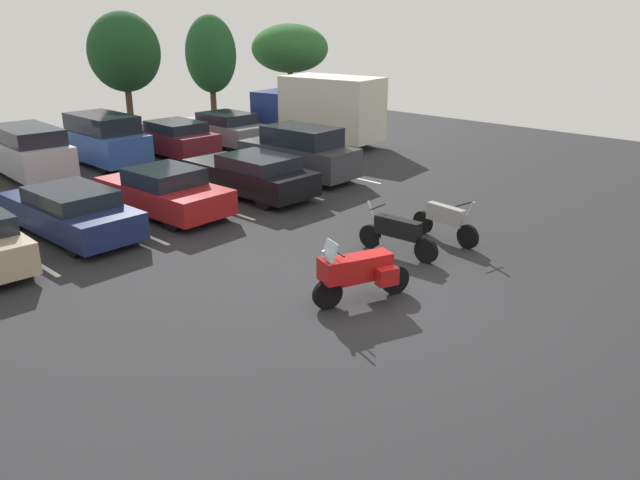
{
  "coord_description": "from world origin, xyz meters",
  "views": [
    {
      "loc": [
        -9.41,
        -7.39,
        5.57
      ],
      "look_at": [
        0.01,
        1.72,
        0.85
      ],
      "focal_mm": 35.06,
      "sensor_mm": 36.0,
      "label": 1
    }
  ],
  "objects_px": {
    "motorcycle_third": "(446,221)",
    "car_far_maroon": "(172,138)",
    "motorcycle_touring": "(358,271)",
    "car_charcoal": "(299,153)",
    "car_far_grey": "(223,129)",
    "car_navy": "(70,212)",
    "car_red": "(164,192)",
    "motorcycle_second": "(397,233)",
    "car_far_silver": "(28,151)",
    "car_black": "(251,174)",
    "box_truck": "(320,109)",
    "car_far_blue": "(102,139)"
  },
  "relations": [
    {
      "from": "car_far_blue",
      "to": "car_far_grey",
      "type": "relative_size",
      "value": 0.93
    },
    {
      "from": "car_far_blue",
      "to": "box_truck",
      "type": "height_order",
      "value": "box_truck"
    },
    {
      "from": "motorcycle_second",
      "to": "car_black",
      "type": "height_order",
      "value": "car_black"
    },
    {
      "from": "box_truck",
      "to": "motorcycle_third",
      "type": "bearing_deg",
      "value": -121.93
    },
    {
      "from": "motorcycle_second",
      "to": "car_far_silver",
      "type": "bearing_deg",
      "value": 101.62
    },
    {
      "from": "car_black",
      "to": "car_far_blue",
      "type": "height_order",
      "value": "car_far_blue"
    },
    {
      "from": "car_far_blue",
      "to": "box_truck",
      "type": "distance_m",
      "value": 9.53
    },
    {
      "from": "car_far_grey",
      "to": "car_red",
      "type": "bearing_deg",
      "value": -137.0
    },
    {
      "from": "car_red",
      "to": "car_far_silver",
      "type": "xyz_separation_m",
      "value": [
        -0.9,
        7.44,
        0.27
      ]
    },
    {
      "from": "motorcycle_second",
      "to": "car_charcoal",
      "type": "relative_size",
      "value": 0.49
    },
    {
      "from": "motorcycle_second",
      "to": "car_navy",
      "type": "relative_size",
      "value": 0.47
    },
    {
      "from": "motorcycle_third",
      "to": "car_far_silver",
      "type": "height_order",
      "value": "car_far_silver"
    },
    {
      "from": "car_navy",
      "to": "car_far_maroon",
      "type": "bearing_deg",
      "value": 41.6
    },
    {
      "from": "car_navy",
      "to": "car_far_maroon",
      "type": "relative_size",
      "value": 1.05
    },
    {
      "from": "car_charcoal",
      "to": "car_navy",
      "type": "bearing_deg",
      "value": -179.18
    },
    {
      "from": "motorcycle_second",
      "to": "car_far_blue",
      "type": "bearing_deg",
      "value": 90.3
    },
    {
      "from": "motorcycle_touring",
      "to": "car_red",
      "type": "xyz_separation_m",
      "value": [
        0.64,
        8.12,
        -0.0
      ]
    },
    {
      "from": "car_red",
      "to": "car_far_grey",
      "type": "height_order",
      "value": "car_far_grey"
    },
    {
      "from": "car_red",
      "to": "car_far_silver",
      "type": "bearing_deg",
      "value": 96.93
    },
    {
      "from": "car_far_maroon",
      "to": "box_truck",
      "type": "height_order",
      "value": "box_truck"
    },
    {
      "from": "car_red",
      "to": "car_far_silver",
      "type": "height_order",
      "value": "car_far_silver"
    },
    {
      "from": "car_far_blue",
      "to": "car_navy",
      "type": "bearing_deg",
      "value": -123.38
    },
    {
      "from": "motorcycle_touring",
      "to": "motorcycle_second",
      "type": "relative_size",
      "value": 0.97
    },
    {
      "from": "car_far_blue",
      "to": "motorcycle_third",
      "type": "bearing_deg",
      "value": -83.12
    },
    {
      "from": "car_far_maroon",
      "to": "box_truck",
      "type": "relative_size",
      "value": 0.73
    },
    {
      "from": "motorcycle_touring",
      "to": "car_charcoal",
      "type": "bearing_deg",
      "value": 52.37
    },
    {
      "from": "motorcycle_third",
      "to": "car_far_grey",
      "type": "relative_size",
      "value": 0.44
    },
    {
      "from": "car_navy",
      "to": "car_red",
      "type": "xyz_separation_m",
      "value": [
        2.8,
        -0.14,
        0.02
      ]
    },
    {
      "from": "car_navy",
      "to": "box_truck",
      "type": "height_order",
      "value": "box_truck"
    },
    {
      "from": "car_far_silver",
      "to": "car_far_grey",
      "type": "bearing_deg",
      "value": -1.11
    },
    {
      "from": "motorcycle_third",
      "to": "car_red",
      "type": "bearing_deg",
      "value": 117.29
    },
    {
      "from": "car_navy",
      "to": "car_far_grey",
      "type": "bearing_deg",
      "value": 33.93
    },
    {
      "from": "car_far_silver",
      "to": "box_truck",
      "type": "bearing_deg",
      "value": -15.55
    },
    {
      "from": "motorcycle_second",
      "to": "car_far_blue",
      "type": "relative_size",
      "value": 0.5
    },
    {
      "from": "car_charcoal",
      "to": "box_truck",
      "type": "bearing_deg",
      "value": 37.31
    },
    {
      "from": "motorcycle_touring",
      "to": "car_far_silver",
      "type": "distance_m",
      "value": 15.57
    },
    {
      "from": "car_charcoal",
      "to": "car_red",
      "type": "bearing_deg",
      "value": -177.4
    },
    {
      "from": "car_charcoal",
      "to": "box_truck",
      "type": "distance_m",
      "value": 6.44
    },
    {
      "from": "car_far_silver",
      "to": "car_far_grey",
      "type": "distance_m",
      "value": 8.7
    },
    {
      "from": "car_red",
      "to": "car_far_maroon",
      "type": "bearing_deg",
      "value": 54.94
    },
    {
      "from": "motorcycle_touring",
      "to": "car_far_grey",
      "type": "relative_size",
      "value": 0.45
    },
    {
      "from": "motorcycle_second",
      "to": "car_far_maroon",
      "type": "xyz_separation_m",
      "value": [
        2.82,
        14.01,
        0.16
      ]
    },
    {
      "from": "motorcycle_touring",
      "to": "car_far_grey",
      "type": "height_order",
      "value": "car_far_grey"
    },
    {
      "from": "motorcycle_third",
      "to": "car_far_maroon",
      "type": "height_order",
      "value": "car_far_maroon"
    },
    {
      "from": "motorcycle_third",
      "to": "car_red",
      "type": "relative_size",
      "value": 0.47
    },
    {
      "from": "car_charcoal",
      "to": "car_far_silver",
      "type": "xyz_separation_m",
      "value": [
        -6.73,
        7.17,
        0.03
      ]
    },
    {
      "from": "car_far_silver",
      "to": "car_far_grey",
      "type": "xyz_separation_m",
      "value": [
        8.7,
        -0.17,
        -0.23
      ]
    },
    {
      "from": "car_far_maroon",
      "to": "car_red",
      "type": "bearing_deg",
      "value": -125.06
    },
    {
      "from": "motorcycle_second",
      "to": "car_far_blue",
      "type": "xyz_separation_m",
      "value": [
        -0.08,
        14.46,
        0.42
      ]
    },
    {
      "from": "car_far_grey",
      "to": "car_navy",
      "type": "bearing_deg",
      "value": -146.07
    }
  ]
}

